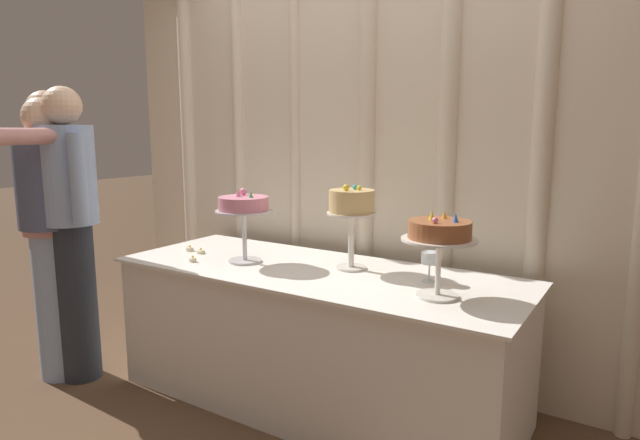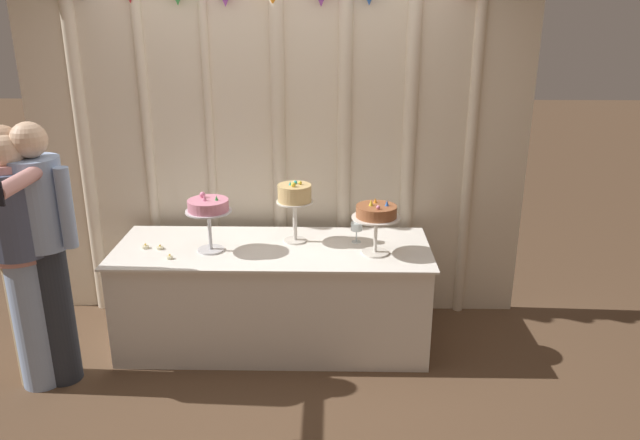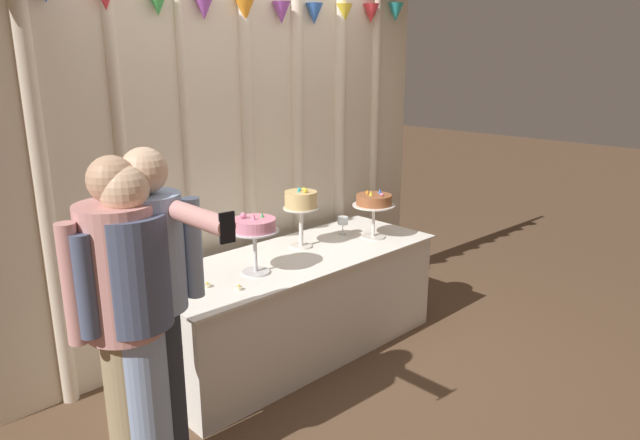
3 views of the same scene
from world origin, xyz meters
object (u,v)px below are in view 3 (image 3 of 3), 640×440
at_px(cake_display_leftmost, 254,229).
at_px(cake_display_center, 301,203).
at_px(cake_display_rightmost, 374,203).
at_px(tealight_near_left, 208,285).
at_px(guest_girl_blue_dress, 126,320).
at_px(wine_glass, 343,221).
at_px(guest_man_pink_jacket, 156,305).
at_px(cake_table, 297,304).
at_px(tealight_near_right, 239,288).
at_px(guest_man_dark_suit, 137,325).
at_px(tealight_far_left, 192,289).

height_order(cake_display_leftmost, cake_display_center, cake_display_center).
xyz_separation_m(cake_display_leftmost, cake_display_rightmost, (1.08, -0.03, -0.02)).
bearing_deg(tealight_near_left, guest_girl_blue_dress, -147.88).
bearing_deg(wine_glass, cake_display_rightmost, -60.80).
xyz_separation_m(cake_display_leftmost, guest_man_pink_jacket, (-0.90, -0.41, -0.09)).
height_order(cake_display_center, wine_glass, cake_display_center).
xyz_separation_m(cake_display_rightmost, wine_glass, (-0.12, 0.21, -0.16)).
bearing_deg(cake_table, tealight_near_left, -175.99).
relative_size(wine_glass, guest_girl_blue_dress, 0.09).
distance_m(tealight_near_right, guest_girl_blue_dress, 0.87).
height_order(tealight_near_left, tealight_near_right, tealight_near_right).
bearing_deg(cake_display_rightmost, guest_girl_blue_dress, -169.63).
relative_size(cake_display_leftmost, cake_display_rightmost, 1.07).
relative_size(wine_glass, tealight_near_left, 3.04).
relative_size(cake_display_center, tealight_near_right, 11.13).
bearing_deg(guest_man_dark_suit, cake_display_leftmost, 24.20).
relative_size(cake_table, cake_display_rightmost, 5.76).
xyz_separation_m(cake_display_rightmost, guest_girl_blue_dress, (-2.13, -0.39, -0.09)).
relative_size(cake_display_center, guest_man_pink_jacket, 0.26).
height_order(cake_display_center, tealight_far_left, cake_display_center).
relative_size(tealight_near_left, guest_man_dark_suit, 0.03).
height_order(cake_display_rightmost, tealight_near_right, cake_display_rightmost).
bearing_deg(tealight_near_left, cake_display_center, 10.31).
xyz_separation_m(wine_glass, tealight_near_left, (-1.31, -0.16, -0.10)).
bearing_deg(tealight_near_right, cake_display_leftmost, 32.18).
height_order(cake_display_rightmost, guest_girl_blue_dress, guest_girl_blue_dress).
distance_m(cake_display_rightmost, tealight_near_right, 1.35).
distance_m(cake_display_leftmost, guest_man_dark_suit, 1.12).
xyz_separation_m(tealight_near_right, guest_girl_blue_dress, (-0.81, -0.28, 0.17)).
bearing_deg(cake_display_leftmost, cake_display_center, 18.14).
bearing_deg(cake_table, guest_man_dark_suit, -159.63).
bearing_deg(guest_girl_blue_dress, guest_man_pink_jacket, 4.67).
distance_m(tealight_near_left, guest_man_pink_jacket, 0.73).
xyz_separation_m(guest_girl_blue_dress, guest_man_dark_suit, (0.03, -0.03, -0.02)).
bearing_deg(wine_glass, cake_table, -169.71).
height_order(cake_display_center, cake_display_rightmost, cake_display_center).
xyz_separation_m(tealight_near_right, guest_man_dark_suit, (-0.78, -0.31, 0.14)).
bearing_deg(guest_girl_blue_dress, cake_display_rightmost, 10.37).
bearing_deg(guest_man_dark_suit, guest_girl_blue_dress, 132.22).
relative_size(cake_table, cake_display_center, 4.86).
bearing_deg(tealight_far_left, cake_display_rightmost, -2.35).
bearing_deg(guest_man_pink_jacket, guest_girl_blue_dress, -175.33).
bearing_deg(cake_display_rightmost, wine_glass, 119.20).
bearing_deg(guest_man_dark_suit, guest_man_pink_jacket, 20.54).
bearing_deg(cake_display_center, wine_glass, -0.96).
bearing_deg(guest_girl_blue_dress, cake_display_center, 20.73).
distance_m(cake_display_center, tealight_near_left, 0.96).
distance_m(cake_display_leftmost, guest_man_pink_jacket, 0.99).
height_order(cake_table, tealight_near_left, tealight_near_left).
bearing_deg(tealight_near_left, tealight_far_left, 173.66).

